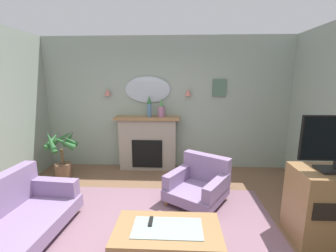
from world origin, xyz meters
TOP-DOWN VIEW (x-y plane):
  - floor at (0.00, 0.00)m, footprint 6.22×6.04m
  - wall_back at (0.00, 2.57)m, footprint 6.22×0.10m
  - patterned_rug at (0.00, 0.20)m, footprint 3.20×2.40m
  - fireplace at (-0.38, 2.35)m, footprint 1.36×0.36m
  - mantel_vase_left at (-0.33, 2.32)m, footprint 0.10×0.10m
  - mantel_vase_right at (-0.08, 2.32)m, footprint 0.14×0.14m
  - wall_mirror at (-0.38, 2.49)m, footprint 0.96×0.06m
  - wall_sconce_left at (-1.23, 2.44)m, footprint 0.14×0.14m
  - wall_sconce_right at (0.47, 2.44)m, footprint 0.14×0.14m
  - framed_picture at (1.12, 2.50)m, footprint 0.28×0.03m
  - coffee_table at (0.17, -0.27)m, footprint 1.10×0.60m
  - tv_remote at (-0.01, -0.19)m, footprint 0.04×0.16m
  - floral_couch at (-1.72, -0.14)m, footprint 0.99×1.77m
  - armchair_beside_couch at (0.61, 1.05)m, footprint 1.12×1.12m
  - tv_cabinet at (2.06, 0.22)m, footprint 0.80×0.57m
  - potted_plant_corner_palm at (-2.01, 1.83)m, footprint 0.63×0.64m

SIDE VIEW (x-z plane):
  - floor at x=0.00m, z-range -0.10..0.00m
  - patterned_rug at x=0.00m, z-range 0.00..0.01m
  - armchair_beside_couch at x=0.61m, z-range -0.05..0.66m
  - floral_couch at x=-1.72m, z-range -0.06..0.70m
  - coffee_table at x=0.17m, z-range 0.16..0.61m
  - tv_cabinet at x=2.06m, z-range 0.00..0.90m
  - tv_remote at x=-0.01m, z-range 0.44..0.46m
  - potted_plant_corner_palm at x=-2.01m, z-range 0.01..0.99m
  - fireplace at x=-0.38m, z-range -0.01..1.15m
  - mantel_vase_right at x=-0.08m, z-range 1.13..1.51m
  - mantel_vase_left at x=-0.33m, z-range 1.18..1.62m
  - wall_back at x=0.00m, z-range 0.00..2.80m
  - wall_sconce_left at x=-1.23m, z-range 1.59..1.73m
  - wall_sconce_right at x=0.47m, z-range 1.59..1.73m
  - wall_mirror at x=-0.38m, z-range 1.43..1.99m
  - framed_picture at x=1.12m, z-range 1.57..1.93m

